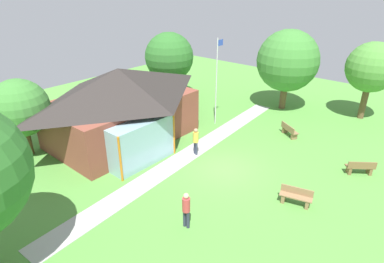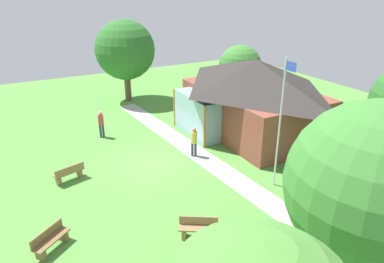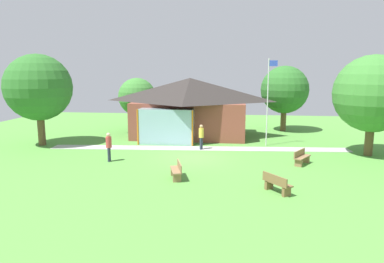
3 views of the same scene
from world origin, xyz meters
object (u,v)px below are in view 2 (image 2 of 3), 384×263
at_px(pavilion, 251,95).
at_px(tree_behind_pavilion_left, 240,67).
at_px(bench_front_right, 51,240).
at_px(flagpole, 281,120).
at_px(visitor_on_path, 194,140).
at_px(tree_west_hedge, 125,50).
at_px(bench_mid_right, 198,228).
at_px(visitor_strolling_lawn, 101,122).
at_px(tree_east_hedge, 373,187).
at_px(bench_front_center, 69,173).

relative_size(pavilion, tree_behind_pavilion_left, 2.10).
bearing_deg(bench_front_right, flagpole, 140.38).
relative_size(visitor_on_path, tree_west_hedge, 0.27).
bearing_deg(bench_mid_right, visitor_strolling_lawn, -54.92).
distance_m(bench_mid_right, tree_behind_pavilion_left, 16.93).
height_order(bench_front_right, tree_west_hedge, tree_west_hedge).
xyz_separation_m(flagpole, tree_east_hedge, (6.21, -2.29, 0.53)).
bearing_deg(visitor_strolling_lawn, bench_mid_right, -90.79).
bearing_deg(visitor_on_path, tree_east_hedge, 106.53).
height_order(flagpole, visitor_on_path, flagpole).
relative_size(bench_mid_right, tree_east_hedge, 0.24).
xyz_separation_m(flagpole, visitor_on_path, (-4.57, -1.93, -2.38)).
height_order(flagpole, bench_front_center, flagpole).
height_order(bench_mid_right, bench_front_right, same).
bearing_deg(tree_behind_pavilion_left, bench_front_right, -56.12).
bearing_deg(bench_front_right, bench_front_center, -145.28).
xyz_separation_m(visitor_strolling_lawn, tree_west_hedge, (-6.51, 4.01, 3.14)).
relative_size(visitor_strolling_lawn, tree_behind_pavilion_left, 0.37).
distance_m(bench_front_center, visitor_strolling_lawn, 5.43).
bearing_deg(visitor_on_path, bench_front_center, 13.28).
relative_size(bench_front_right, visitor_strolling_lawn, 0.84).
xyz_separation_m(pavilion, bench_front_right, (5.61, -13.23, -2.08)).
relative_size(bench_front_center, tree_east_hedge, 0.25).
bearing_deg(bench_front_center, tree_west_hedge, 42.26).
bearing_deg(visitor_strolling_lawn, bench_front_center, -126.38).
xyz_separation_m(bench_front_center, visitor_strolling_lawn, (-4.56, 2.88, 0.62)).
bearing_deg(bench_front_right, tree_west_hedge, -155.31).
relative_size(bench_front_center, bench_front_right, 1.07).
xyz_separation_m(bench_mid_right, visitor_strolling_lawn, (-11.29, -0.65, 0.62)).
xyz_separation_m(pavilion, tree_east_hedge, (12.24, -5.34, 1.45)).
height_order(flagpole, tree_west_hedge, tree_west_hedge).
bearing_deg(flagpole, tree_west_hedge, -173.88).
height_order(tree_west_hedge, tree_east_hedge, tree_west_hedge).
xyz_separation_m(pavilion, flagpole, (6.03, -3.05, 0.92)).
distance_m(visitor_strolling_lawn, tree_west_hedge, 8.26).
bearing_deg(flagpole, pavilion, 153.20).
bearing_deg(bench_front_center, tree_east_hedge, -76.71).
distance_m(visitor_on_path, tree_west_hedge, 12.09).
relative_size(tree_west_hedge, tree_behind_pavilion_left, 1.39).
bearing_deg(bench_mid_right, tree_east_hedge, 152.93).
bearing_deg(pavilion, tree_east_hedge, -23.56).
relative_size(bench_front_right, tree_behind_pavilion_left, 0.31).
bearing_deg(visitor_strolling_lawn, flagpole, -63.50).
distance_m(pavilion, tree_behind_pavilion_left, 5.83).
bearing_deg(visitor_strolling_lawn, tree_behind_pavilion_left, 2.93).
distance_m(flagpole, bench_front_center, 10.50).
bearing_deg(tree_west_hedge, pavilion, 25.14).
distance_m(bench_front_center, tree_west_hedge, 13.57).
bearing_deg(tree_behind_pavilion_left, tree_east_hedge, -24.97).
xyz_separation_m(bench_mid_right, visitor_on_path, (-6.13, 3.17, 0.62)).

